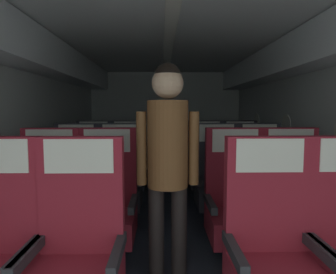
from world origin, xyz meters
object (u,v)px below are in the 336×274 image
object	(u,v)px
seat_d_right_aisle	(241,167)
seat_d_right_window	(206,167)
seat_c_right_aisle	(261,181)
seat_b_right_aisle	(293,205)
seat_b_left_window	(48,207)
seat_a_left_aisle	(77,255)
seat_c_left_aisle	(120,182)
seat_d_left_aisle	(128,168)
seat_c_right_window	(217,182)
flight_attendant	(168,154)
seat_c_left_window	(75,182)
seat_a_right_window	(272,253)
seat_b_right_window	(236,206)
seat_d_left_window	(93,168)
seat_b_left_aisle	(106,206)

from	to	relation	value
seat_d_right_aisle	seat_d_right_window	bearing A→B (deg)	-179.99
seat_c_right_aisle	seat_b_right_aisle	bearing A→B (deg)	-90.51
seat_b_right_aisle	seat_b_left_window	bearing A→B (deg)	-179.90
seat_a_left_aisle	seat_b_left_window	world-z (taller)	same
seat_a_left_aisle	seat_c_right_aisle	xyz separation A→B (m)	(1.63, 1.72, 0.00)
seat_a_left_aisle	seat_c_left_aisle	bearing A→B (deg)	89.88
seat_b_left_window	seat_d_left_aisle	xyz separation A→B (m)	(0.49, 1.70, 0.00)
seat_c_left_aisle	seat_c_right_window	bearing A→B (deg)	0.01
seat_c_left_aisle	flight_attendant	distance (m)	1.50
seat_c_right_window	flight_attendant	world-z (taller)	flight_attendant
seat_b_left_window	seat_c_left_window	xyz separation A→B (m)	(-0.01, 0.84, 0.00)
seat_d_left_aisle	seat_a_left_aisle	bearing A→B (deg)	-90.01
seat_c_left_window	seat_d_right_aisle	xyz separation A→B (m)	(2.12, 0.88, 0.00)
seat_d_right_window	flight_attendant	world-z (taller)	flight_attendant
seat_a_right_window	seat_c_left_aisle	distance (m)	2.03
seat_b_right_window	seat_d_left_window	distance (m)	2.35
seat_c_left_aisle	seat_d_left_aisle	world-z (taller)	same
seat_c_left_window	seat_d_right_aisle	distance (m)	2.30
seat_d_left_aisle	seat_d_left_window	bearing A→B (deg)	-179.94
seat_b_right_window	seat_c_right_aisle	size ratio (longest dim) A/B	1.00
seat_a_left_aisle	seat_d_left_window	bearing A→B (deg)	100.93
seat_d_left_window	seat_b_right_window	bearing A→B (deg)	-46.65
seat_d_left_aisle	seat_a_right_window	bearing A→B (deg)	-66.35
seat_c_right_aisle	flight_attendant	distance (m)	1.80
seat_b_right_window	seat_b_right_aisle	bearing A→B (deg)	1.70
seat_a_left_aisle	seat_c_right_aisle	bearing A→B (deg)	46.66
seat_c_left_aisle	flight_attendant	xyz separation A→B (m)	(0.52, -1.31, 0.52)
seat_b_left_aisle	seat_b_right_aisle	xyz separation A→B (m)	(1.61, -0.01, 0.00)
seat_c_right_aisle	seat_d_right_aisle	xyz separation A→B (m)	(-0.00, 0.85, 0.00)
seat_b_left_aisle	seat_c_left_aisle	xyz separation A→B (m)	(-0.00, 0.83, 0.00)
seat_b_right_window	seat_d_left_aisle	world-z (taller)	same
seat_c_left_window	seat_d_left_window	distance (m)	0.86
seat_a_right_window	seat_b_right_window	size ratio (longest dim) A/B	1.00
seat_a_left_aisle	seat_c_left_window	bearing A→B (deg)	106.36
seat_d_right_window	flight_attendant	distance (m)	2.32
seat_c_left_aisle	seat_a_left_aisle	bearing A→B (deg)	-90.12
seat_c_right_aisle	seat_b_left_window	bearing A→B (deg)	-157.68
seat_a_left_aisle	seat_d_right_aisle	size ratio (longest dim) A/B	1.00
seat_d_left_aisle	seat_d_right_window	xyz separation A→B (m)	(1.13, 0.02, 0.00)
seat_a_left_aisle	seat_c_left_aisle	xyz separation A→B (m)	(0.00, 1.70, 0.00)
seat_d_left_window	seat_d_right_aisle	distance (m)	2.12
seat_d_right_aisle	seat_b_right_aisle	bearing A→B (deg)	-90.16
seat_a_left_aisle	seat_c_left_aisle	size ratio (longest dim) A/B	1.00
seat_b_right_aisle	seat_c_left_window	bearing A→B (deg)	158.41
seat_b_left_window	seat_d_left_window	world-z (taller)	same
seat_c_right_aisle	seat_d_right_window	world-z (taller)	same
seat_c_left_aisle	seat_b_right_aisle	bearing A→B (deg)	-27.56
seat_c_left_window	seat_d_left_window	size ratio (longest dim) A/B	1.00
seat_c_left_window	seat_b_right_aisle	bearing A→B (deg)	-21.59
seat_b_left_window	seat_b_right_aisle	size ratio (longest dim) A/B	1.00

